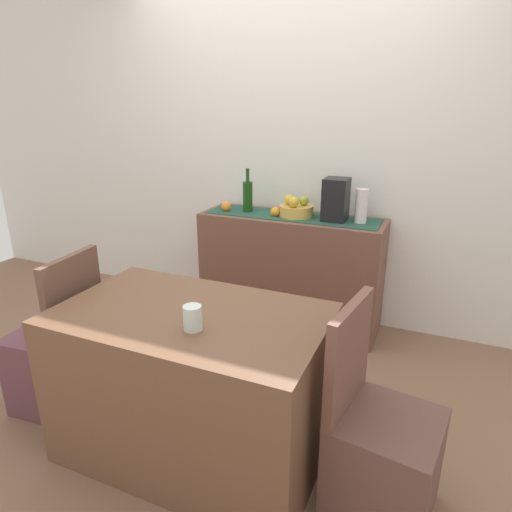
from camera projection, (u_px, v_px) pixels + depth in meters
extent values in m
cube|color=#825E47|center=(223.00, 385.00, 2.70)|extent=(6.40, 6.40, 0.02)
cube|color=silver|center=(292.00, 141.00, 3.27)|extent=(6.40, 0.06, 2.70)
cube|color=brown|center=(290.00, 271.00, 3.31)|extent=(1.33, 0.42, 0.85)
cube|color=#224B3B|center=(292.00, 216.00, 3.18)|extent=(1.25, 0.32, 0.01)
cylinder|color=gold|center=(296.00, 211.00, 3.15)|extent=(0.24, 0.24, 0.08)
sphere|color=gold|center=(289.00, 200.00, 3.14)|extent=(0.07, 0.07, 0.07)
sphere|color=#94A82C|center=(304.00, 201.00, 3.12)|extent=(0.07, 0.07, 0.07)
sphere|color=gold|center=(294.00, 202.00, 3.06)|extent=(0.07, 0.07, 0.07)
cylinder|color=#174115|center=(248.00, 197.00, 3.27)|extent=(0.07, 0.07, 0.23)
cylinder|color=#174115|center=(248.00, 175.00, 3.22)|extent=(0.03, 0.03, 0.10)
cube|color=black|center=(336.00, 200.00, 3.01)|extent=(0.16, 0.18, 0.29)
cylinder|color=silver|center=(361.00, 206.00, 2.95)|extent=(0.08, 0.08, 0.23)
sphere|color=orange|center=(226.00, 207.00, 3.31)|extent=(0.07, 0.07, 0.07)
sphere|color=orange|center=(275.00, 212.00, 3.16)|extent=(0.07, 0.07, 0.07)
cube|color=brown|center=(194.00, 383.00, 2.08)|extent=(1.21, 0.73, 0.74)
cylinder|color=silver|center=(193.00, 318.00, 1.79)|extent=(0.08, 0.08, 0.11)
cube|color=brown|center=(58.00, 367.00, 2.46)|extent=(0.43, 0.43, 0.45)
cube|color=brown|center=(73.00, 298.00, 2.26)|extent=(0.08, 0.40, 0.45)
cube|color=brown|center=(383.00, 465.00, 1.80)|extent=(0.45, 0.45, 0.45)
cube|color=brown|center=(349.00, 356.00, 1.74)|extent=(0.10, 0.40, 0.45)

